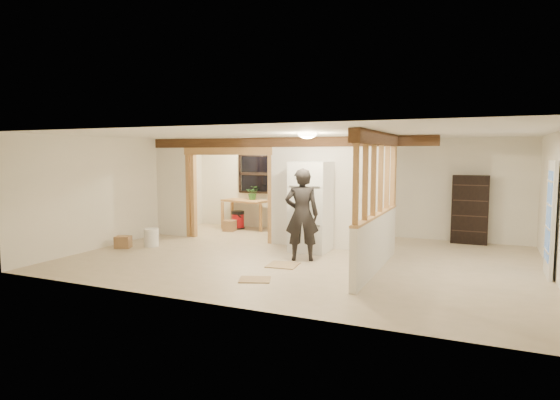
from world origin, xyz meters
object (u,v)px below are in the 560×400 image
at_px(work_table, 246,214).
at_px(bookshelf, 470,210).
at_px(shop_vac, 238,220).
at_px(woman, 302,215).
at_px(refrigerator, 311,207).

relative_size(work_table, bookshelf, 0.81).
relative_size(shop_vac, bookshelf, 0.32).
xyz_separation_m(woman, shop_vac, (-3.07, 2.93, -0.66)).
xyz_separation_m(refrigerator, woman, (0.15, -0.94, -0.06)).
bearing_deg(refrigerator, work_table, 142.14).
relative_size(refrigerator, bookshelf, 1.21).
height_order(woman, bookshelf, woman).
bearing_deg(work_table, shop_vac, -134.63).
xyz_separation_m(refrigerator, work_table, (-2.73, 2.12, -0.56)).
bearing_deg(work_table, bookshelf, 12.75).
bearing_deg(refrigerator, woman, -80.89).
bearing_deg(refrigerator, bookshelf, 36.20).
distance_m(refrigerator, work_table, 3.50).
distance_m(woman, bookshelf, 4.40).
xyz_separation_m(work_table, shop_vac, (-0.19, -0.13, -0.15)).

